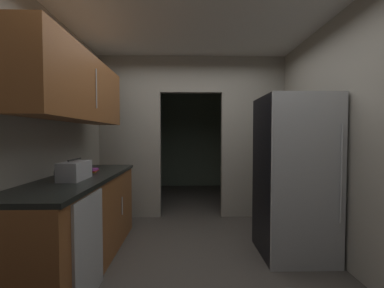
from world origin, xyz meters
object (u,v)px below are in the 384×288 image
(boombox, at_px, (74,171))
(book_stack, at_px, (91,170))
(refrigerator, at_px, (294,176))
(dishwasher, at_px, (89,248))

(boombox, xyz_separation_m, book_stack, (-0.01, 0.45, -0.06))
(refrigerator, bearing_deg, dishwasher, -160.09)
(refrigerator, xyz_separation_m, dishwasher, (-2.01, -0.73, -0.46))
(dishwasher, bearing_deg, book_stack, 109.85)
(boombox, bearing_deg, refrigerator, 8.56)
(refrigerator, bearing_deg, boombox, -171.44)
(dishwasher, height_order, book_stack, book_stack)
(boombox, relative_size, book_stack, 2.30)
(book_stack, bearing_deg, dishwasher, -70.15)
(refrigerator, bearing_deg, book_stack, 177.48)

